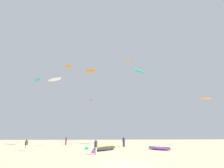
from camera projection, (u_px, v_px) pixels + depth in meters
name	position (u px, v px, depth m)	size (l,w,h in m)	color
ground_plane	(126.00, 165.00, 13.47)	(120.00, 120.00, 0.00)	beige
person_foreground	(96.00, 146.00, 20.14)	(0.38, 0.49, 1.70)	silver
person_midground	(66.00, 140.00, 37.65)	(0.39, 0.50, 1.74)	#B21E23
person_left	(26.00, 144.00, 24.37)	(0.36, 0.45, 1.60)	silver
person_right	(124.00, 141.00, 32.33)	(0.56, 0.40, 1.78)	black
kite_grounded_near	(105.00, 148.00, 25.24)	(4.39, 5.21, 0.68)	#2D2D33
kite_grounded_mid	(159.00, 148.00, 25.71)	(3.29, 3.60, 0.46)	purple
cooler_box	(94.00, 152.00, 21.53)	(0.56, 0.36, 0.32)	purple
gear_bag	(87.00, 148.00, 26.65)	(0.56, 0.36, 0.32)	#19B29E
kite_aloft_0	(69.00, 67.00, 46.76)	(2.66, 2.45, 0.57)	orange
kite_aloft_1	(91.00, 100.00, 55.66)	(1.25, 2.72, 0.63)	red
kite_aloft_2	(140.00, 71.00, 41.35)	(4.34, 3.53, 0.75)	#19B29E
kite_aloft_3	(38.00, 80.00, 43.78)	(2.48, 2.49, 0.45)	#19B29E
kite_aloft_4	(91.00, 71.00, 34.38)	(2.43, 1.65, 0.59)	orange
kite_aloft_5	(206.00, 99.00, 37.76)	(2.44, 1.43, 0.57)	orange
kite_aloft_6	(128.00, 62.00, 58.22)	(2.77, 1.58, 0.34)	orange
kite_aloft_7	(54.00, 79.00, 38.03)	(4.11, 3.41, 0.56)	white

